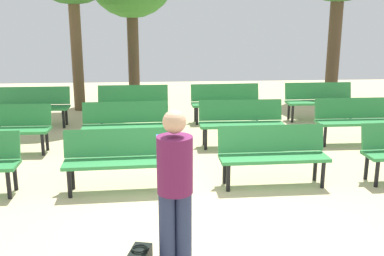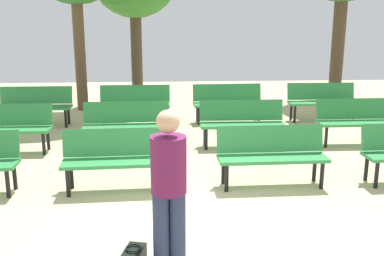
{
  "view_description": "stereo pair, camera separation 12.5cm",
  "coord_description": "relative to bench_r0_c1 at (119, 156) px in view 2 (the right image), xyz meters",
  "views": [
    {
      "loc": [
        -0.58,
        -4.8,
        2.52
      ],
      "look_at": [
        0.0,
        2.9,
        0.55
      ],
      "focal_mm": 42.89,
      "sensor_mm": 36.0,
      "label": 1
    },
    {
      "loc": [
        -0.45,
        -4.81,
        2.52
      ],
      "look_at": [
        0.0,
        2.9,
        0.55
      ],
      "focal_mm": 42.89,
      "sensor_mm": 36.0,
      "label": 2
    }
  ],
  "objects": [
    {
      "name": "bench_r1_c3",
      "position": [
        4.42,
        2.11,
        0.0
      ],
      "size": [
        1.6,
        0.49,
        0.87
      ],
      "rotation": [
        0.0,
        0.0,
        0.0
      ],
      "color": "#2D8442",
      "rests_on": "ground_plane"
    },
    {
      "name": "bench_r0_c2",
      "position": [
        2.23,
        0.05,
        0.0
      ],
      "size": [
        1.61,
        0.51,
        0.87
      ],
      "rotation": [
        0.0,
        0.0,
        0.02
      ],
      "color": "#2D8442",
      "rests_on": "ground_plane"
    },
    {
      "name": "bench_r0_c1",
      "position": [
        0.0,
        0.0,
        0.0
      ],
      "size": [
        1.62,
        0.55,
        0.87
      ],
      "rotation": [
        0.0,
        0.0,
        0.04
      ],
      "color": "#2D8442",
      "rests_on": "ground_plane"
    },
    {
      "name": "bench_r2_c0",
      "position": [
        -2.24,
        3.97,
        0.0
      ],
      "size": [
        1.6,
        0.49,
        0.87
      ],
      "rotation": [
        0.0,
        0.0,
        -0.0
      ],
      "color": "#2D8442",
      "rests_on": "ground_plane"
    },
    {
      "name": "bench_r2_c3",
      "position": [
        4.38,
        4.12,
        0.0
      ],
      "size": [
        1.6,
        0.48,
        0.87
      ],
      "rotation": [
        0.0,
        0.0,
        -0.0
      ],
      "color": "#2D8442",
      "rests_on": "ground_plane"
    },
    {
      "name": "ground_plane",
      "position": [
        1.14,
        -1.53,
        -0.5
      ],
      "size": [
        24.0,
        24.0,
        0.0
      ],
      "primitive_type": "plane",
      "color": "#CCB789"
    },
    {
      "name": "bench_r1_c0",
      "position": [
        -2.22,
        1.97,
        0.0
      ],
      "size": [
        1.6,
        0.5,
        0.87
      ],
      "rotation": [
        0.0,
        0.0,
        -0.01
      ],
      "color": "#2D8442",
      "rests_on": "ground_plane"
    },
    {
      "name": "bench_r1_c2",
      "position": [
        2.13,
        2.09,
        0.0
      ],
      "size": [
        1.61,
        0.5,
        0.87
      ],
      "rotation": [
        0.0,
        0.0,
        -0.01
      ],
      "color": "#2D8442",
      "rests_on": "ground_plane"
    },
    {
      "name": "visitor_with_backpack",
      "position": [
        0.7,
        -2.23,
        0.43
      ],
      "size": [
        0.37,
        0.55,
        1.65
      ],
      "rotation": [
        0.0,
        0.0,
        3.24
      ],
      "color": "navy",
      "rests_on": "ground_plane"
    },
    {
      "name": "bench_r1_c1",
      "position": [
        -0.06,
        2.06,
        0.0
      ],
      "size": [
        1.61,
        0.53,
        0.87
      ],
      "rotation": [
        0.0,
        0.0,
        0.03
      ],
      "color": "#2D8442",
      "rests_on": "ground_plane"
    },
    {
      "name": "bench_r2_c1",
      "position": [
        -0.02,
        4.05,
        0.0
      ],
      "size": [
        1.6,
        0.49,
        0.87
      ],
      "rotation": [
        0.0,
        0.0,
        -0.0
      ],
      "color": "#2D8442",
      "rests_on": "ground_plane"
    },
    {
      "name": "bench_r2_c2",
      "position": [
        2.13,
        4.08,
        0.0
      ],
      "size": [
        1.61,
        0.53,
        0.87
      ],
      "rotation": [
        0.0,
        0.0,
        0.03
      ],
      "color": "#2D8442",
      "rests_on": "ground_plane"
    }
  ]
}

